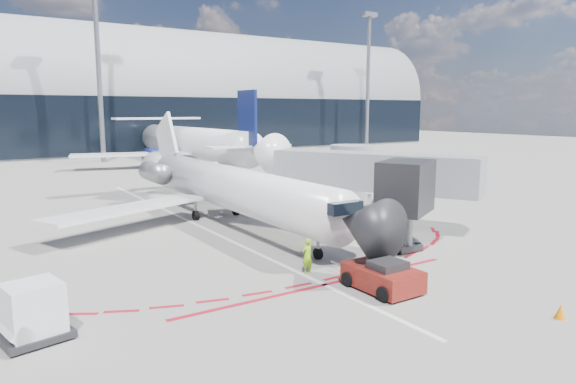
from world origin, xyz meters
TOP-DOWN VIEW (x-y plane):
  - ground at (0.00, 0.00)m, footprint 260.00×260.00m
  - apron_centerline at (0.00, 2.00)m, footprint 0.25×40.00m
  - apron_stop_bar at (0.00, -11.50)m, footprint 14.00×0.25m
  - terminal_building at (0.00, 64.97)m, footprint 150.00×24.15m
  - jet_bridge at (9.79, -3.01)m, footprint 10.03×15.20m
  - light_mast_centre at (5.00, 48.00)m, footprint 0.70×0.70m
  - light_mast_east at (55.00, 48.00)m, footprint 0.70×0.70m
  - regional_jet at (2.04, 2.31)m, footprint 23.54×29.02m
  - pushback_tug at (1.68, -13.27)m, footprint 2.15×4.99m
  - ramp_worker at (0.31, -9.77)m, footprint 0.63×0.45m
  - uld_container at (-11.08, -10.67)m, footprint 2.35×2.11m
  - safety_cone_right at (4.93, -18.96)m, footprint 0.39×0.39m
  - bg_airliner_1 at (14.27, 37.32)m, footprint 36.78×38.94m

SIDE VIEW (x-z plane):
  - ground at x=0.00m, z-range 0.00..0.00m
  - apron_centerline at x=0.00m, z-range 0.00..0.01m
  - apron_stop_bar at x=0.00m, z-range 0.00..0.01m
  - safety_cone_right at x=4.93m, z-range 0.00..0.54m
  - pushback_tug at x=1.68m, z-range -0.08..1.22m
  - ramp_worker at x=0.31m, z-range 0.00..1.63m
  - uld_container at x=-11.08m, z-range -0.01..1.91m
  - regional_jet at x=2.04m, z-range -1.21..6.06m
  - jet_bridge at x=9.79m, z-range 0.56..5.46m
  - bg_airliner_1 at x=14.27m, z-range 0.00..11.90m
  - terminal_building at x=0.00m, z-range -3.48..20.52m
  - light_mast_centre at x=5.00m, z-range 0.00..25.00m
  - light_mast_east at x=55.00m, z-range 0.00..25.00m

